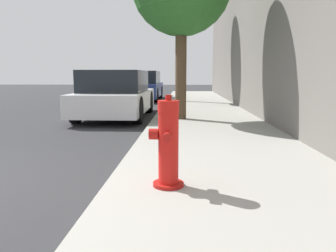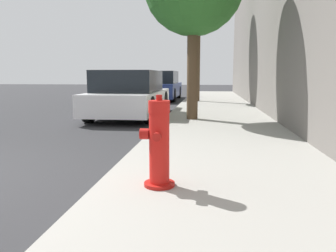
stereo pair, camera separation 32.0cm
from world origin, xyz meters
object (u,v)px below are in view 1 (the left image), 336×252
Objects in this scene: fire_hydrant at (168,145)px; parked_car_near at (116,95)px; parked_car_mid at (142,86)px; street_tree_far at (181,2)px.

parked_car_near reaches higher than fire_hydrant.
parked_car_mid is at bearing 91.01° from parked_car_near.
street_tree_far reaches higher than fire_hydrant.
street_tree_far is at bearing 90.13° from fire_hydrant.
fire_hydrant is 13.09m from parked_car_mid.
parked_car_mid is 4.43m from street_tree_far.
fire_hydrant is at bearing -81.64° from parked_car_mid.
parked_car_mid is (-1.90, 12.95, 0.15)m from fire_hydrant.
parked_car_near is (-1.78, 6.17, 0.12)m from fire_hydrant.
parked_car_near is at bearing 106.12° from fire_hydrant.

